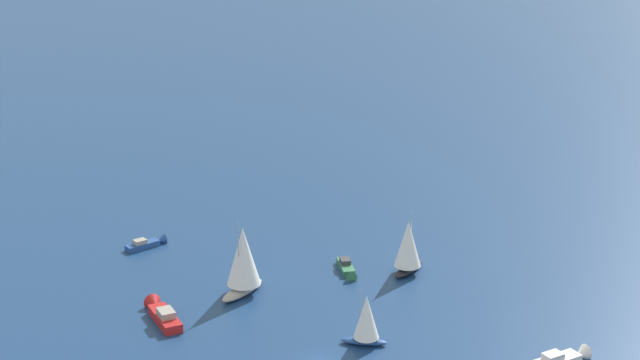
% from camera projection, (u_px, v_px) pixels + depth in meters
% --- Properties ---
extents(sailboat_near_centre, '(10.23, 7.50, 12.97)m').
position_uv_depth(sailboat_near_centre, '(243.00, 260.00, 180.39)').
color(sailboat_near_centre, '#9E9993').
rests_on(sailboat_near_centre, ground_plane).
extents(motorboat_far_port, '(8.20, 4.17, 2.31)m').
position_uv_depth(motorboat_far_port, '(347.00, 269.00, 190.06)').
color(motorboat_far_port, '#33704C').
rests_on(motorboat_far_port, ground_plane).
extents(motorboat_offshore, '(7.86, 9.37, 2.84)m').
position_uv_depth(motorboat_offshore, '(563.00, 359.00, 160.02)').
color(motorboat_offshore, white).
rests_on(motorboat_offshore, ground_plane).
extents(sailboat_trailing, '(8.37, 6.24, 10.65)m').
position_uv_depth(sailboat_trailing, '(408.00, 247.00, 188.32)').
color(sailboat_trailing, black).
rests_on(sailboat_trailing, ground_plane).
extents(motorboat_ahead, '(6.79, 6.89, 2.23)m').
position_uv_depth(motorboat_ahead, '(148.00, 243.00, 200.51)').
color(motorboat_ahead, '#23478C').
rests_on(motorboat_ahead, ground_plane).
extents(sailboat_outer_ring_c, '(4.00, 7.02, 8.94)m').
position_uv_depth(sailboat_outer_ring_c, '(366.00, 320.00, 164.44)').
color(sailboat_outer_ring_c, '#23478C').
rests_on(sailboat_outer_ring_c, ground_plane).
extents(motorboat_outer_ring_f, '(10.80, 8.16, 3.18)m').
position_uv_depth(motorboat_outer_ring_f, '(162.00, 314.00, 173.45)').
color(motorboat_outer_ring_f, '#B21E1E').
rests_on(motorboat_outer_ring_f, ground_plane).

